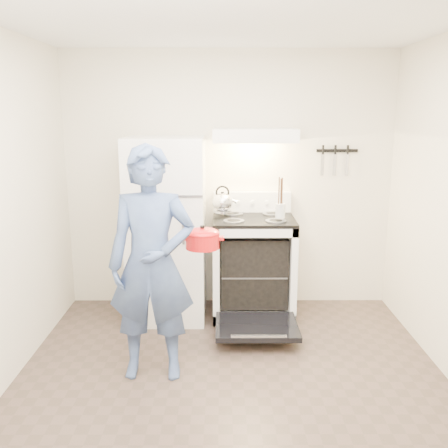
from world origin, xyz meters
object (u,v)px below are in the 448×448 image
at_px(tea_kettle, 222,201).
at_px(person, 152,264).
at_px(stove_body, 253,268).
at_px(dutch_oven, 202,241).
at_px(refrigerator, 167,229).

bearing_deg(tea_kettle, person, -112.52).
bearing_deg(stove_body, dutch_oven, -117.16).
relative_size(stove_body, tea_kettle, 3.19).
bearing_deg(tea_kettle, refrigerator, -167.78).
bearing_deg(tea_kettle, stove_body, -16.55).
relative_size(person, dutch_oven, 5.19).
relative_size(refrigerator, tea_kettle, 5.89).
bearing_deg(refrigerator, dutch_oven, -66.69).
bearing_deg(refrigerator, stove_body, 1.77).
xyz_separation_m(tea_kettle, person, (-0.51, -1.23, -0.24)).
xyz_separation_m(stove_body, tea_kettle, (-0.29, 0.09, 0.63)).
bearing_deg(tea_kettle, dutch_oven, -99.11).
distance_m(person, dutch_oven, 0.46).
bearing_deg(dutch_oven, stove_body, 62.84).
xyz_separation_m(refrigerator, stove_body, (0.81, 0.02, -0.39)).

